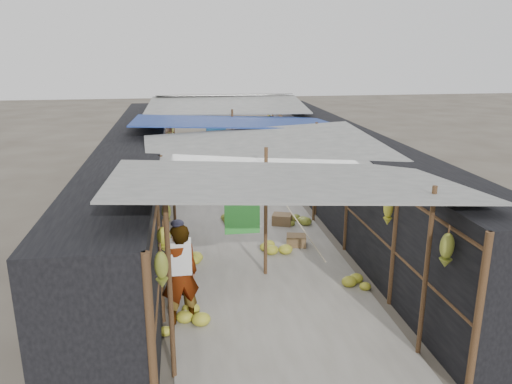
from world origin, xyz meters
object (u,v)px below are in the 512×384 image
black_basin (262,170)px  vendor_elderly (180,275)px  shopper_blue (223,177)px  crate_near (282,220)px  vendor_seated (246,164)px

black_basin → vendor_elderly: bearing=-106.6°
black_basin → shopper_blue: 3.93m
crate_near → black_basin: (0.40, 5.67, -0.05)m
vendor_elderly → shopper_blue: (1.28, 6.59, -0.11)m
black_basin → vendor_seated: bearing=-139.6°
black_basin → vendor_seated: vendor_seated is taller
black_basin → shopper_blue: (-1.72, -3.47, 0.67)m
black_basin → shopper_blue: shopper_blue is taller
vendor_elderly → shopper_blue: size_ratio=1.14×
black_basin → shopper_blue: bearing=-116.3°
black_basin → crate_near: bearing=-94.0°
vendor_elderly → vendor_seated: size_ratio=1.93×
shopper_blue → crate_near: bearing=-70.3°
crate_near → vendor_elderly: 5.15m
crate_near → vendor_elderly: size_ratio=0.28×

